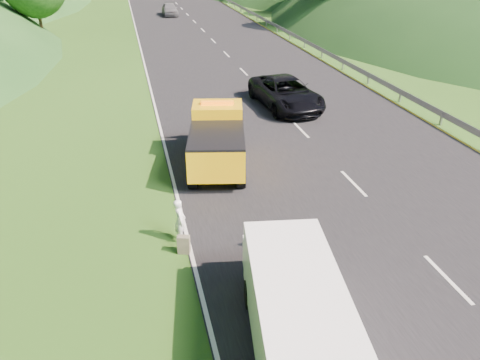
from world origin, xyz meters
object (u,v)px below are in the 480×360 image
object	(u,v)px
woman	(181,240)
suitcase	(184,245)
passing_suv	(285,107)
tow_truck	(217,138)
child	(269,252)
white_van	(295,310)

from	to	relation	value
woman	suitcase	size ratio (longest dim) A/B	2.44
woman	passing_suv	size ratio (longest dim) A/B	0.25
tow_truck	child	world-z (taller)	tow_truck
white_van	woman	bearing A→B (deg)	120.38
suitcase	tow_truck	bearing A→B (deg)	69.50
woman	tow_truck	bearing A→B (deg)	-22.20
tow_truck	child	bearing A→B (deg)	-75.22
suitcase	child	bearing A→B (deg)	-12.54
tow_truck	white_van	distance (m)	10.35
tow_truck	suitcase	world-z (taller)	tow_truck
white_van	suitcase	distance (m)	4.89
white_van	woman	world-z (taller)	white_van
woman	passing_suv	world-z (taller)	passing_suv
woman	passing_suv	distance (m)	14.12
suitcase	woman	bearing A→B (deg)	90.92
child	suitcase	distance (m)	2.62
child	passing_suv	xyz separation A→B (m)	(4.95, 13.21, 0.00)
child	passing_suv	size ratio (longest dim) A/B	0.16
woman	suitcase	bearing A→B (deg)	-178.30
child	tow_truck	bearing A→B (deg)	132.98
tow_truck	child	xyz separation A→B (m)	(0.31, -6.53, -1.21)
tow_truck	suitcase	bearing A→B (deg)	-98.40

